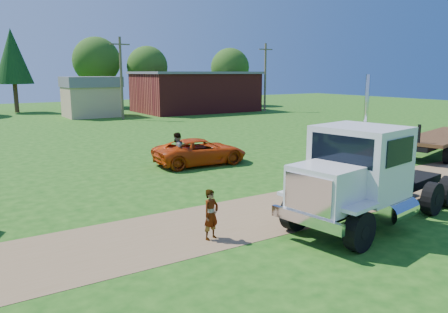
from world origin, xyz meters
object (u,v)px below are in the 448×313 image
white_semi_tractor (361,176)px  orange_pickup (200,151)px  spectator_a (211,215)px  flatbed_trailer (443,139)px

white_semi_tractor → orange_pickup: (0.44, 11.82, -1.00)m
orange_pickup → white_semi_tractor: bearing=-179.0°
spectator_a → flatbed_trailer: bearing=-3.3°
orange_pickup → flatbed_trailer: 15.61m
orange_pickup → spectator_a: (-5.33, -10.16, 0.06)m
orange_pickup → flatbed_trailer: flatbed_trailer is taller
flatbed_trailer → orange_pickup: bearing=144.3°
orange_pickup → spectator_a: 11.47m
white_semi_tractor → flatbed_trailer: 16.21m
orange_pickup → spectator_a: spectator_a is taller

